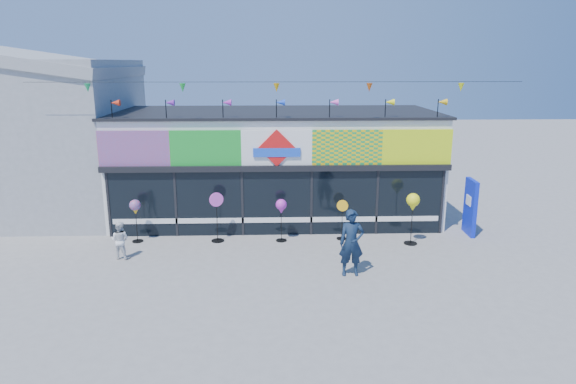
{
  "coord_description": "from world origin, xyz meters",
  "views": [
    {
      "loc": [
        -0.2,
        -13.79,
        5.92
      ],
      "look_at": [
        0.34,
        2.0,
        1.91
      ],
      "focal_mm": 32.0,
      "sensor_mm": 36.0,
      "label": 1
    }
  ],
  "objects_px": {
    "spinner_0": "(135,208)",
    "spinner_1": "(217,216)",
    "spinner_4": "(413,204)",
    "child": "(120,240)",
    "adult_man": "(352,243)",
    "spinner_3": "(342,219)",
    "spinner_2": "(281,208)",
    "blue_sign": "(470,207)"
  },
  "relations": [
    {
      "from": "spinner_2",
      "to": "adult_man",
      "type": "xyz_separation_m",
      "value": [
        1.92,
        -2.95,
        -0.21
      ]
    },
    {
      "from": "spinner_0",
      "to": "spinner_4",
      "type": "bearing_deg",
      "value": -3.27
    },
    {
      "from": "spinner_1",
      "to": "spinner_4",
      "type": "bearing_deg",
      "value": -4.2
    },
    {
      "from": "blue_sign",
      "to": "spinner_1",
      "type": "distance_m",
      "value": 8.82
    },
    {
      "from": "blue_sign",
      "to": "spinner_3",
      "type": "bearing_deg",
      "value": -173.21
    },
    {
      "from": "spinner_3",
      "to": "spinner_4",
      "type": "relative_size",
      "value": 0.79
    },
    {
      "from": "spinner_3",
      "to": "child",
      "type": "height_order",
      "value": "spinner_3"
    },
    {
      "from": "spinner_0",
      "to": "spinner_2",
      "type": "bearing_deg",
      "value": -0.99
    },
    {
      "from": "spinner_0",
      "to": "spinner_1",
      "type": "bearing_deg",
      "value": -1.05
    },
    {
      "from": "blue_sign",
      "to": "adult_man",
      "type": "bearing_deg",
      "value": -141.93
    },
    {
      "from": "spinner_0",
      "to": "spinner_3",
      "type": "xyz_separation_m",
      "value": [
        6.96,
        0.03,
        -0.44
      ]
    },
    {
      "from": "child",
      "to": "adult_man",
      "type": "bearing_deg",
      "value": 179.49
    },
    {
      "from": "blue_sign",
      "to": "spinner_4",
      "type": "height_order",
      "value": "blue_sign"
    },
    {
      "from": "spinner_2",
      "to": "adult_man",
      "type": "relative_size",
      "value": 0.76
    },
    {
      "from": "spinner_2",
      "to": "child",
      "type": "xyz_separation_m",
      "value": [
        -5.0,
        -1.44,
        -0.58
      ]
    },
    {
      "from": "spinner_0",
      "to": "spinner_1",
      "type": "relative_size",
      "value": 0.86
    },
    {
      "from": "blue_sign",
      "to": "spinner_0",
      "type": "xyz_separation_m",
      "value": [
        -11.52,
        -0.42,
        0.19
      ]
    },
    {
      "from": "spinner_1",
      "to": "child",
      "type": "height_order",
      "value": "spinner_1"
    },
    {
      "from": "spinner_2",
      "to": "spinner_4",
      "type": "relative_size",
      "value": 0.84
    },
    {
      "from": "blue_sign",
      "to": "spinner_0",
      "type": "height_order",
      "value": "blue_sign"
    },
    {
      "from": "spinner_0",
      "to": "spinner_3",
      "type": "height_order",
      "value": "spinner_0"
    },
    {
      "from": "blue_sign",
      "to": "adult_man",
      "type": "height_order",
      "value": "blue_sign"
    },
    {
      "from": "spinner_4",
      "to": "child",
      "type": "height_order",
      "value": "spinner_4"
    },
    {
      "from": "blue_sign",
      "to": "child",
      "type": "xyz_separation_m",
      "value": [
        -11.64,
        -1.95,
        -0.4
      ]
    },
    {
      "from": "adult_man",
      "to": "spinner_0",
      "type": "bearing_deg",
      "value": 155.25
    },
    {
      "from": "spinner_1",
      "to": "blue_sign",
      "type": "bearing_deg",
      "value": 3.07
    },
    {
      "from": "spinner_0",
      "to": "spinner_4",
      "type": "height_order",
      "value": "spinner_4"
    },
    {
      "from": "adult_man",
      "to": "child",
      "type": "xyz_separation_m",
      "value": [
        -6.93,
        1.51,
        -0.37
      ]
    },
    {
      "from": "spinner_1",
      "to": "spinner_4",
      "type": "height_order",
      "value": "spinner_4"
    },
    {
      "from": "spinner_3",
      "to": "spinner_0",
      "type": "bearing_deg",
      "value": -179.76
    },
    {
      "from": "blue_sign",
      "to": "child",
      "type": "bearing_deg",
      "value": -168.65
    },
    {
      "from": "spinner_1",
      "to": "adult_man",
      "type": "bearing_deg",
      "value": -36.08
    },
    {
      "from": "spinner_4",
      "to": "child",
      "type": "distance_m",
      "value": 9.42
    },
    {
      "from": "spinner_3",
      "to": "adult_man",
      "type": "bearing_deg",
      "value": -92.95
    },
    {
      "from": "spinner_0",
      "to": "spinner_4",
      "type": "relative_size",
      "value": 0.84
    },
    {
      "from": "spinner_1",
      "to": "spinner_3",
      "type": "xyz_separation_m",
      "value": [
        4.25,
        0.08,
        -0.17
      ]
    },
    {
      "from": "spinner_0",
      "to": "adult_man",
      "type": "relative_size",
      "value": 0.76
    },
    {
      "from": "spinner_0",
      "to": "spinner_3",
      "type": "bearing_deg",
      "value": 0.24
    },
    {
      "from": "blue_sign",
      "to": "spinner_1",
      "type": "xyz_separation_m",
      "value": [
        -8.81,
        -0.47,
        -0.09
      ]
    },
    {
      "from": "child",
      "to": "spinner_4",
      "type": "bearing_deg",
      "value": -162.14
    },
    {
      "from": "spinner_2",
      "to": "adult_man",
      "type": "bearing_deg",
      "value": -56.84
    },
    {
      "from": "spinner_0",
      "to": "child",
      "type": "relative_size",
      "value": 1.24
    }
  ]
}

